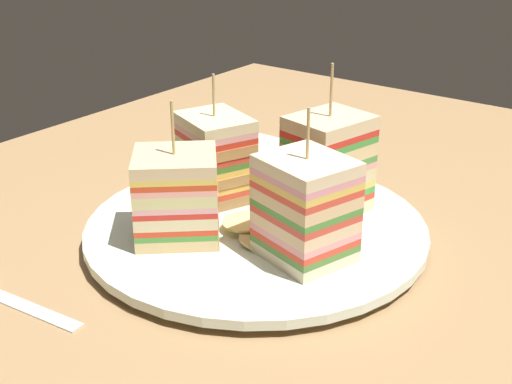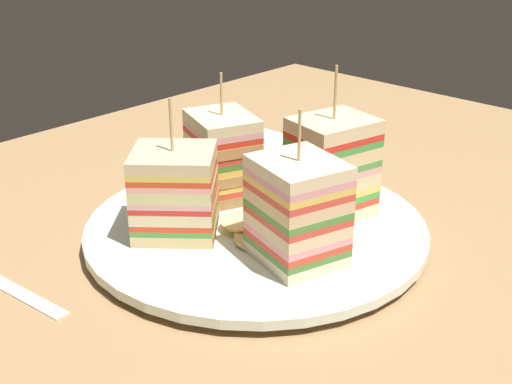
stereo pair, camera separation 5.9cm
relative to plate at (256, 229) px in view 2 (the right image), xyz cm
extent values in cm
cube|color=#A17C51|center=(0.00, 0.00, -1.80)|extent=(104.05, 78.96, 1.80)
cylinder|color=white|center=(0.00, 0.00, -0.57)|extent=(18.41, 18.41, 0.67)
cylinder|color=white|center=(0.00, 0.00, 0.18)|extent=(29.70, 29.70, 0.82)
cube|color=beige|center=(-6.04, 3.42, 1.18)|extent=(7.73, 6.87, 1.19)
cube|color=#B2844C|center=(-2.85, 2.70, 1.18)|extent=(1.46, 5.35, 1.19)
cube|color=red|center=(-6.04, 3.42, 2.07)|extent=(7.73, 6.87, 0.59)
cube|color=green|center=(-6.04, 3.42, 2.66)|extent=(7.73, 6.87, 0.59)
cube|color=#E0C75B|center=(-6.04, 3.42, 3.24)|extent=(7.73, 6.87, 0.59)
cube|color=beige|center=(-6.04, 3.42, 4.13)|extent=(7.73, 6.87, 1.19)
cube|color=#B2844C|center=(-2.85, 2.70, 4.13)|extent=(1.46, 5.35, 1.19)
cube|color=pink|center=(-6.04, 3.42, 5.02)|extent=(7.73, 6.87, 0.59)
cube|color=#4E9742|center=(-6.04, 3.42, 5.61)|extent=(7.73, 6.87, 0.59)
cube|color=beige|center=(-6.04, 3.42, 6.50)|extent=(7.73, 6.87, 1.19)
cube|color=#B2844C|center=(-2.85, 2.70, 6.50)|extent=(1.46, 5.35, 1.19)
cube|color=green|center=(-6.04, 3.42, 7.39)|extent=(7.73, 6.87, 0.59)
cube|color=red|center=(-6.04, 3.42, 7.98)|extent=(7.73, 6.87, 0.59)
cube|color=beige|center=(-6.04, 3.42, 8.87)|extent=(7.73, 6.87, 1.19)
cylinder|color=tan|center=(-6.04, 3.42, 11.76)|extent=(0.24, 0.24, 4.60)
cube|color=beige|center=(-2.40, -6.51, 1.08)|extent=(7.46, 8.20, 0.98)
cube|color=#9E7242|center=(-1.16, -3.48, 1.08)|extent=(4.93, 2.22, 0.98)
cube|color=#C84229|center=(-2.40, -6.51, 1.85)|extent=(7.46, 8.20, 0.57)
cube|color=#F1BF53|center=(-2.40, -6.51, 2.42)|extent=(7.46, 8.20, 0.57)
cube|color=#D3C27E|center=(-2.40, -6.51, 3.20)|extent=(7.46, 8.20, 0.98)
cube|color=#B2844C|center=(-1.16, -3.48, 3.20)|extent=(4.93, 2.22, 0.98)
cube|color=#F3C353|center=(-2.40, -6.51, 3.97)|extent=(7.46, 8.20, 0.57)
cube|color=#437F2F|center=(-2.40, -6.51, 4.54)|extent=(7.46, 8.20, 0.57)
cube|color=#CA3D2F|center=(-2.40, -6.51, 5.10)|extent=(7.46, 8.20, 0.57)
cube|color=beige|center=(-2.40, -6.51, 5.88)|extent=(7.46, 8.20, 0.98)
cube|color=#B2844C|center=(-1.16, -3.48, 5.88)|extent=(4.93, 2.22, 0.98)
cube|color=red|center=(-2.40, -6.51, 6.66)|extent=(7.46, 8.20, 0.57)
cube|color=#E8A8A6|center=(-2.40, -6.51, 7.22)|extent=(7.46, 8.20, 0.57)
cube|color=beige|center=(-2.40, -6.51, 8.00)|extent=(7.46, 8.20, 0.98)
cylinder|color=tan|center=(-2.40, -6.51, 10.44)|extent=(0.24, 0.24, 3.89)
cube|color=#E2BD80|center=(5.77, -3.86, 1.09)|extent=(9.05, 9.10, 1.00)
cube|color=#9E7242|center=(3.61, -1.40, 1.09)|extent=(4.74, 4.19, 1.00)
cube|color=#4A923A|center=(5.77, -3.86, 1.82)|extent=(9.05, 9.10, 0.48)
cube|color=red|center=(5.77, -3.86, 2.30)|extent=(9.05, 9.10, 0.48)
cube|color=beige|center=(5.77, -3.86, 3.04)|extent=(9.05, 9.10, 1.00)
cube|color=#9E7242|center=(3.61, -1.40, 3.04)|extent=(4.74, 4.19, 1.00)
cube|color=red|center=(5.77, -3.86, 3.77)|extent=(9.05, 9.10, 0.48)
cube|color=#E4A5A6|center=(5.77, -3.86, 4.25)|extent=(9.05, 9.10, 0.48)
cube|color=beige|center=(5.77, -3.86, 4.99)|extent=(9.05, 9.10, 1.00)
cube|color=#9E7242|center=(3.61, -1.40, 4.99)|extent=(4.74, 4.19, 1.00)
cube|color=#F2A499|center=(5.77, -3.86, 5.72)|extent=(9.05, 9.10, 0.48)
cube|color=red|center=(5.77, -3.86, 6.20)|extent=(9.05, 9.10, 0.48)
cube|color=#E4C755|center=(5.77, -3.86, 6.68)|extent=(9.05, 9.10, 0.48)
cube|color=beige|center=(5.77, -3.86, 7.41)|extent=(9.05, 9.10, 1.00)
cylinder|color=tan|center=(5.77, -3.86, 10.12)|extent=(0.24, 0.24, 4.42)
cube|color=beige|center=(2.33, 6.54, 1.07)|extent=(7.48, 8.06, 0.97)
cube|color=#B2844C|center=(1.40, 3.40, 1.07)|extent=(5.56, 1.88, 0.97)
cube|color=#4B7B32|center=(2.33, 6.54, 1.83)|extent=(7.48, 8.06, 0.55)
cube|color=red|center=(2.33, 6.54, 2.38)|extent=(7.48, 8.06, 0.55)
cube|color=pink|center=(2.33, 6.54, 2.93)|extent=(7.48, 8.06, 0.55)
cube|color=beige|center=(2.33, 6.54, 3.70)|extent=(7.48, 8.06, 0.97)
cube|color=#B2844C|center=(1.40, 3.40, 3.70)|extent=(5.56, 1.88, 0.97)
cube|color=#D24436|center=(2.33, 6.54, 4.46)|extent=(7.48, 8.06, 0.55)
cube|color=#4B8B3A|center=(2.33, 6.54, 5.01)|extent=(7.48, 8.06, 0.55)
cube|color=beige|center=(2.33, 6.54, 5.77)|extent=(7.48, 8.06, 0.97)
cube|color=#9E7242|center=(1.40, 3.40, 5.77)|extent=(5.56, 1.88, 0.97)
cube|color=#DD4637|center=(2.33, 6.54, 6.53)|extent=(7.48, 8.06, 0.55)
cube|color=#ECC857|center=(2.33, 6.54, 7.08)|extent=(7.48, 8.06, 0.55)
cube|color=pink|center=(2.33, 6.54, 7.63)|extent=(7.48, 8.06, 0.55)
cube|color=beige|center=(2.33, 6.54, 8.39)|extent=(7.48, 8.06, 0.97)
cylinder|color=tan|center=(2.33, 6.54, 10.87)|extent=(0.24, 0.24, 3.99)
cylinder|color=#E1C87B|center=(2.43, 2.58, 0.90)|extent=(5.35, 5.32, 0.89)
cylinder|color=#F0D981|center=(1.72, 0.22, 1.47)|extent=(4.39, 4.39, 0.51)
cylinder|color=#E5C071|center=(0.31, 1.90, 1.98)|extent=(3.99, 3.99, 0.43)
ellipsoid|color=green|center=(-7.50, -6.87, 0.99)|extent=(4.49, 4.25, 0.82)
ellipsoid|color=#3E852F|center=(-7.41, -5.47, 1.10)|extent=(4.78, 5.01, 1.23)
ellipsoid|color=#4D9544|center=(-8.32, -5.92, 1.08)|extent=(4.06, 4.22, 1.13)
cylinder|color=#E04729|center=(-7.34, -6.49, 1.20)|extent=(4.54, 4.52, 0.85)
cube|color=silver|center=(18.88, -6.83, -0.77)|extent=(2.20, 10.20, 0.25)
cube|color=white|center=(-15.30, -15.51, -0.65)|extent=(14.21, 13.68, 0.50)
camera|label=1|loc=(43.30, 32.49, 27.67)|focal=48.71mm
camera|label=2|loc=(39.49, 37.03, 27.67)|focal=48.71mm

